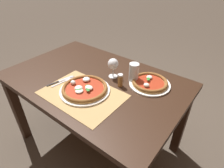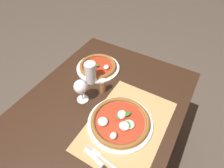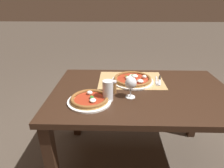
{
  "view_description": "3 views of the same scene",
  "coord_description": "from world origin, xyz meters",
  "px_view_note": "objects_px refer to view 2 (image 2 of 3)",
  "views": [
    {
      "loc": [
        0.85,
        -0.87,
        1.52
      ],
      "look_at": [
        0.22,
        -0.06,
        0.82
      ],
      "focal_mm": 30.0,
      "sensor_mm": 36.0,
      "label": 1
    },
    {
      "loc": [
        -0.43,
        -0.39,
        1.62
      ],
      "look_at": [
        0.25,
        0.0,
        0.8
      ],
      "focal_mm": 30.0,
      "sensor_mm": 36.0,
      "label": 2
    },
    {
      "loc": [
        0.2,
        1.3,
        1.38
      ],
      "look_at": [
        0.23,
        -0.03,
        0.77
      ],
      "focal_mm": 30.0,
      "sensor_mm": 36.0,
      "label": 3
    }
  ],
  "objects_px": {
    "pizza_near": "(120,122)",
    "pint_glass": "(91,73)",
    "pizza_far": "(98,67)",
    "fork": "(102,158)",
    "knife": "(101,164)",
    "wine_glass": "(81,88)",
    "pepper_shaker": "(103,86)"
  },
  "relations": [
    {
      "from": "pizza_far",
      "to": "wine_glass",
      "type": "bearing_deg",
      "value": -165.3
    },
    {
      "from": "pepper_shaker",
      "to": "fork",
      "type": "bearing_deg",
      "value": -148.59
    },
    {
      "from": "pizza_near",
      "to": "knife",
      "type": "xyz_separation_m",
      "value": [
        -0.23,
        -0.03,
        -0.02
      ]
    },
    {
      "from": "knife",
      "to": "pint_glass",
      "type": "bearing_deg",
      "value": 38.87
    },
    {
      "from": "fork",
      "to": "pizza_near",
      "type": "bearing_deg",
      "value": 4.17
    },
    {
      "from": "pizza_near",
      "to": "pepper_shaker",
      "type": "relative_size",
      "value": 3.6
    },
    {
      "from": "pizza_near",
      "to": "pizza_far",
      "type": "height_order",
      "value": "pizza_near"
    },
    {
      "from": "wine_glass",
      "to": "pepper_shaker",
      "type": "distance_m",
      "value": 0.15
    },
    {
      "from": "pint_glass",
      "to": "pepper_shaker",
      "type": "xyz_separation_m",
      "value": [
        -0.04,
        -0.11,
        -0.02
      ]
    },
    {
      "from": "pizza_far",
      "to": "wine_glass",
      "type": "distance_m",
      "value": 0.3
    },
    {
      "from": "pizza_far",
      "to": "knife",
      "type": "height_order",
      "value": "pizza_far"
    },
    {
      "from": "wine_glass",
      "to": "pizza_near",
      "type": "bearing_deg",
      "value": -97.76
    },
    {
      "from": "pepper_shaker",
      "to": "pizza_far",
      "type": "bearing_deg",
      "value": 41.0
    },
    {
      "from": "pizza_near",
      "to": "pint_glass",
      "type": "bearing_deg",
      "value": 58.63
    },
    {
      "from": "fork",
      "to": "wine_glass",
      "type": "bearing_deg",
      "value": 49.92
    },
    {
      "from": "wine_glass",
      "to": "pepper_shaker",
      "type": "relative_size",
      "value": 1.6
    },
    {
      "from": "pizza_near",
      "to": "pint_glass",
      "type": "relative_size",
      "value": 2.41
    },
    {
      "from": "pizza_far",
      "to": "pint_glass",
      "type": "bearing_deg",
      "value": -167.19
    },
    {
      "from": "pizza_near",
      "to": "pizza_far",
      "type": "relative_size",
      "value": 1.17
    },
    {
      "from": "pizza_near",
      "to": "wine_glass",
      "type": "height_order",
      "value": "wine_glass"
    },
    {
      "from": "pizza_far",
      "to": "fork",
      "type": "distance_m",
      "value": 0.64
    },
    {
      "from": "wine_glass",
      "to": "pepper_shaker",
      "type": "bearing_deg",
      "value": -30.21
    },
    {
      "from": "pepper_shaker",
      "to": "knife",
      "type": "bearing_deg",
      "value": -149.25
    },
    {
      "from": "pizza_near",
      "to": "pepper_shaker",
      "type": "bearing_deg",
      "value": 52.94
    },
    {
      "from": "wine_glass",
      "to": "knife",
      "type": "relative_size",
      "value": 0.73
    },
    {
      "from": "pint_glass",
      "to": "pepper_shaker",
      "type": "bearing_deg",
      "value": -109.19
    },
    {
      "from": "wine_glass",
      "to": "pepper_shaker",
      "type": "height_order",
      "value": "wine_glass"
    },
    {
      "from": "pizza_near",
      "to": "pepper_shaker",
      "type": "xyz_separation_m",
      "value": [
        0.15,
        0.2,
        0.03
      ]
    },
    {
      "from": "fork",
      "to": "knife",
      "type": "distance_m",
      "value": 0.03
    },
    {
      "from": "pint_glass",
      "to": "fork",
      "type": "bearing_deg",
      "value": -140.14
    },
    {
      "from": "pizza_far",
      "to": "knife",
      "type": "relative_size",
      "value": 1.4
    },
    {
      "from": "pizza_far",
      "to": "wine_glass",
      "type": "height_order",
      "value": "wine_glass"
    }
  ]
}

